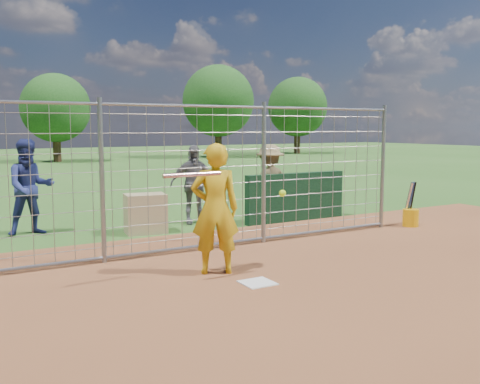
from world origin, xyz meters
TOP-DOWN VIEW (x-y plane):
  - ground at (0.00, 0.00)m, footprint 100.00×100.00m
  - infield_dirt at (0.00, -3.00)m, footprint 18.00×18.00m
  - home_plate at (0.00, -0.20)m, footprint 0.43×0.43m
  - dugout_wall at (3.40, 3.60)m, footprint 2.60×0.20m
  - batter at (-0.25, 0.57)m, footprint 0.82×0.69m
  - bystander_a at (-2.12, 4.95)m, footprint 0.94×0.74m
  - bystander_b at (1.21, 4.44)m, footprint 1.11×0.70m
  - bystander_c at (2.84, 3.84)m, footprint 1.17×0.72m
  - equipment_bin at (-0.09, 3.96)m, footprint 0.87×0.65m
  - equipment_in_play at (-0.42, 0.23)m, footprint 1.92×0.16m
  - bucket_with_bats at (5.13, 1.76)m, footprint 0.34×0.35m
  - backstop_fence at (0.00, 2.00)m, footprint 9.08×0.08m
  - tree_line at (3.13, 28.13)m, footprint 44.66×6.72m

SIDE VIEW (x-z plane):
  - ground at x=0.00m, z-range 0.00..0.00m
  - infield_dirt at x=0.00m, z-range 0.01..0.01m
  - home_plate at x=0.00m, z-range 0.00..0.02m
  - bucket_with_bats at x=5.13m, z-range -0.24..0.73m
  - equipment_bin at x=-0.09m, z-range 0.00..0.80m
  - dugout_wall at x=3.40m, z-range 0.00..1.10m
  - bystander_b at x=1.21m, z-range 0.00..1.75m
  - bystander_c at x=2.84m, z-range 0.00..1.76m
  - bystander_a at x=-2.12m, z-range 0.00..1.91m
  - batter at x=-0.25m, z-range 0.00..1.92m
  - backstop_fence at x=0.00m, z-range -0.04..2.56m
  - equipment_in_play at x=-0.42m, z-range 1.22..1.64m
  - tree_line at x=3.13m, z-range 0.47..6.95m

